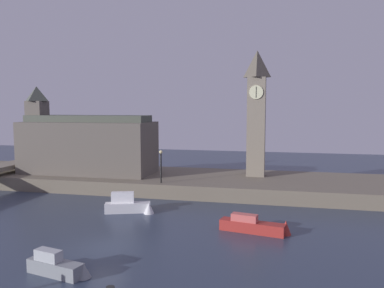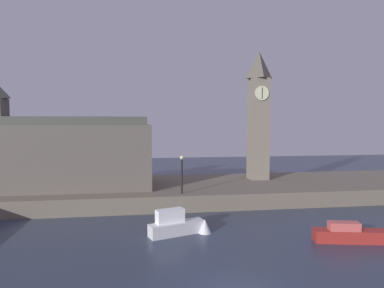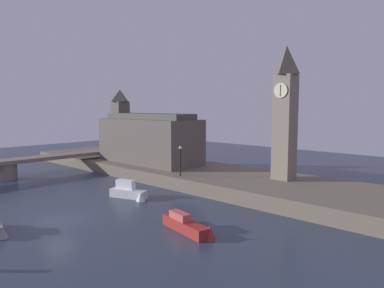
% 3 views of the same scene
% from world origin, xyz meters
% --- Properties ---
extents(ground_plane, '(120.00, 120.00, 0.00)m').
position_xyz_m(ground_plane, '(0.00, 0.00, 0.00)').
color(ground_plane, '#2D384C').
extents(far_embankment, '(70.00, 12.00, 1.50)m').
position_xyz_m(far_embankment, '(0.00, 20.00, 0.75)').
color(far_embankment, '#6B6051').
rests_on(far_embankment, ground).
extents(clock_tower, '(2.24, 2.29, 14.38)m').
position_xyz_m(clock_tower, '(8.61, 21.73, 8.94)').
color(clock_tower, slate).
rests_on(clock_tower, far_embankment).
extents(parliament_hall, '(15.94, 6.40, 10.54)m').
position_xyz_m(parliament_hall, '(-11.86, 19.40, 4.97)').
color(parliament_hall, '#5B544C').
rests_on(parliament_hall, far_embankment).
extents(streetlamp, '(0.36, 0.36, 3.45)m').
position_xyz_m(streetlamp, '(-0.84, 15.14, 3.69)').
color(streetlamp, black).
rests_on(streetlamp, far_embankment).
extents(boat_dinghy_red, '(5.56, 2.03, 1.54)m').
position_xyz_m(boat_dinghy_red, '(9.79, 5.43, 0.51)').
color(boat_dinghy_red, maroon).
rests_on(boat_dinghy_red, ground).
extents(boat_cruiser_grey, '(4.03, 1.67, 1.43)m').
position_xyz_m(boat_cruiser_grey, '(-0.65, -4.63, 0.53)').
color(boat_cruiser_grey, gray).
rests_on(boat_cruiser_grey, ground).
extents(boat_ferry_white, '(4.70, 2.32, 1.85)m').
position_xyz_m(boat_ferry_white, '(-1.74, 8.60, 0.66)').
color(boat_ferry_white, silver).
rests_on(boat_ferry_white, ground).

